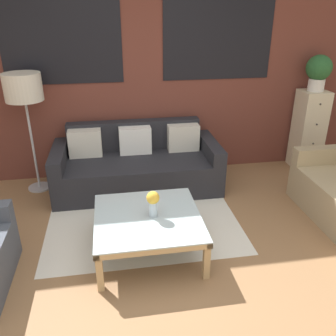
{
  "coord_description": "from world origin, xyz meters",
  "views": [
    {
      "loc": [
        -0.44,
        -2.14,
        2.13
      ],
      "look_at": [
        0.12,
        1.25,
        0.55
      ],
      "focal_mm": 38.0,
      "sensor_mm": 36.0,
      "label": 1
    }
  ],
  "objects_px": {
    "drawer_cabinet": "(308,130)",
    "potted_plant": "(319,71)",
    "flower_vase": "(153,202)",
    "couch_dark": "(137,166)",
    "coffee_table": "(148,221)",
    "floor_lamp": "(23,91)"
  },
  "relations": [
    {
      "from": "drawer_cabinet",
      "to": "floor_lamp",
      "type": "bearing_deg",
      "value": -178.59
    },
    {
      "from": "coffee_table",
      "to": "floor_lamp",
      "type": "distance_m",
      "value": 2.14
    },
    {
      "from": "floor_lamp",
      "to": "couch_dark",
      "type": "bearing_deg",
      "value": -6.64
    },
    {
      "from": "potted_plant",
      "to": "floor_lamp",
      "type": "bearing_deg",
      "value": -178.58
    },
    {
      "from": "potted_plant",
      "to": "flower_vase",
      "type": "xyz_separation_m",
      "value": [
        -2.38,
        -1.59,
        -0.82
      ]
    },
    {
      "from": "drawer_cabinet",
      "to": "flower_vase",
      "type": "distance_m",
      "value": 2.86
    },
    {
      "from": "drawer_cabinet",
      "to": "potted_plant",
      "type": "distance_m",
      "value": 0.81
    },
    {
      "from": "couch_dark",
      "to": "flower_vase",
      "type": "relative_size",
      "value": 8.11
    },
    {
      "from": "coffee_table",
      "to": "flower_vase",
      "type": "distance_m",
      "value": 0.21
    },
    {
      "from": "couch_dark",
      "to": "potted_plant",
      "type": "xyz_separation_m",
      "value": [
        2.42,
        0.23,
        1.07
      ]
    },
    {
      "from": "floor_lamp",
      "to": "drawer_cabinet",
      "type": "xyz_separation_m",
      "value": [
        3.66,
        0.09,
        -0.7
      ]
    },
    {
      "from": "drawer_cabinet",
      "to": "flower_vase",
      "type": "relative_size",
      "value": 4.38
    },
    {
      "from": "coffee_table",
      "to": "potted_plant",
      "type": "bearing_deg",
      "value": 33.17
    },
    {
      "from": "coffee_table",
      "to": "flower_vase",
      "type": "relative_size",
      "value": 3.84
    },
    {
      "from": "drawer_cabinet",
      "to": "potted_plant",
      "type": "xyz_separation_m",
      "value": [
        0.0,
        0.0,
        0.81
      ]
    },
    {
      "from": "coffee_table",
      "to": "floor_lamp",
      "type": "xyz_separation_m",
      "value": [
        -1.23,
        1.5,
        0.91
      ]
    },
    {
      "from": "coffee_table",
      "to": "potted_plant",
      "type": "relative_size",
      "value": 2.07
    },
    {
      "from": "couch_dark",
      "to": "coffee_table",
      "type": "height_order",
      "value": "couch_dark"
    },
    {
      "from": "couch_dark",
      "to": "flower_vase",
      "type": "distance_m",
      "value": 1.38
    },
    {
      "from": "flower_vase",
      "to": "coffee_table",
      "type": "bearing_deg",
      "value": 175.09
    },
    {
      "from": "floor_lamp",
      "to": "flower_vase",
      "type": "height_order",
      "value": "floor_lamp"
    },
    {
      "from": "couch_dark",
      "to": "drawer_cabinet",
      "type": "relative_size",
      "value": 1.85
    }
  ]
}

